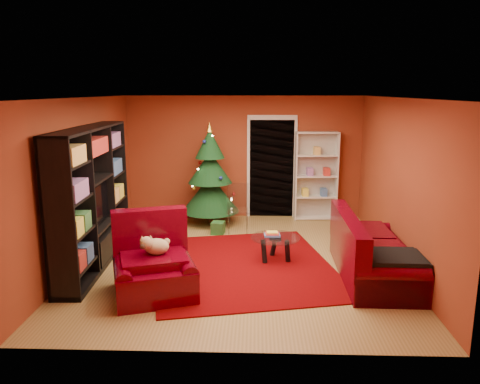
{
  "coord_description": "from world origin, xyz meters",
  "views": [
    {
      "loc": [
        0.27,
        -7.21,
        2.72
      ],
      "look_at": [
        0.0,
        0.4,
        1.05
      ],
      "focal_mm": 35.0,
      "sensor_mm": 36.0,
      "label": 1
    }
  ],
  "objects_px": {
    "white_bookshelf": "(316,176)",
    "armchair": "(154,263)",
    "acrylic_chair": "(238,211)",
    "media_unit": "(92,198)",
    "sofa": "(375,246)",
    "gift_box_green": "(218,228)",
    "christmas_tree": "(210,175)",
    "gift_box_red": "(184,212)",
    "coffee_table": "(275,249)",
    "rug": "(243,265)",
    "dog": "(157,246)"
  },
  "relations": [
    {
      "from": "white_bookshelf",
      "to": "dog",
      "type": "relative_size",
      "value": 4.79
    },
    {
      "from": "rug",
      "to": "gift_box_red",
      "type": "height_order",
      "value": "gift_box_red"
    },
    {
      "from": "white_bookshelf",
      "to": "coffee_table",
      "type": "bearing_deg",
      "value": -113.14
    },
    {
      "from": "christmas_tree",
      "to": "sofa",
      "type": "xyz_separation_m",
      "value": [
        2.69,
        -2.74,
        -0.55
      ]
    },
    {
      "from": "christmas_tree",
      "to": "coffee_table",
      "type": "distance_m",
      "value": 2.62
    },
    {
      "from": "gift_box_red",
      "to": "sofa",
      "type": "relative_size",
      "value": 0.1
    },
    {
      "from": "white_bookshelf",
      "to": "armchair",
      "type": "height_order",
      "value": "white_bookshelf"
    },
    {
      "from": "white_bookshelf",
      "to": "sofa",
      "type": "relative_size",
      "value": 0.88
    },
    {
      "from": "gift_box_red",
      "to": "white_bookshelf",
      "type": "xyz_separation_m",
      "value": [
        2.84,
        -0.02,
        0.82
      ]
    },
    {
      "from": "gift_box_red",
      "to": "armchair",
      "type": "distance_m",
      "value": 3.96
    },
    {
      "from": "gift_box_red",
      "to": "sofa",
      "type": "height_order",
      "value": "sofa"
    },
    {
      "from": "rug",
      "to": "coffee_table",
      "type": "height_order",
      "value": "coffee_table"
    },
    {
      "from": "christmas_tree",
      "to": "gift_box_green",
      "type": "distance_m",
      "value": 1.19
    },
    {
      "from": "rug",
      "to": "gift_box_red",
      "type": "xyz_separation_m",
      "value": [
        -1.38,
        2.86,
        0.1
      ]
    },
    {
      "from": "rug",
      "to": "coffee_table",
      "type": "bearing_deg",
      "value": 26.63
    },
    {
      "from": "gift_box_red",
      "to": "armchair",
      "type": "bearing_deg",
      "value": -86.96
    },
    {
      "from": "gift_box_red",
      "to": "dog",
      "type": "distance_m",
      "value": 3.92
    },
    {
      "from": "dog",
      "to": "rug",
      "type": "bearing_deg",
      "value": 23.44
    },
    {
      "from": "white_bookshelf",
      "to": "sofa",
      "type": "bearing_deg",
      "value": -84.18
    },
    {
      "from": "rug",
      "to": "white_bookshelf",
      "type": "bearing_deg",
      "value": 62.71
    },
    {
      "from": "gift_box_red",
      "to": "coffee_table",
      "type": "xyz_separation_m",
      "value": [
        1.89,
        -2.6,
        0.1
      ]
    },
    {
      "from": "gift_box_green",
      "to": "armchair",
      "type": "height_order",
      "value": "armchair"
    },
    {
      "from": "rug",
      "to": "white_bookshelf",
      "type": "relative_size",
      "value": 1.65
    },
    {
      "from": "armchair",
      "to": "sofa",
      "type": "xyz_separation_m",
      "value": [
        3.11,
        0.75,
        0.02
      ]
    },
    {
      "from": "acrylic_chair",
      "to": "media_unit",
      "type": "bearing_deg",
      "value": -142.09
    },
    {
      "from": "media_unit",
      "to": "white_bookshelf",
      "type": "distance_m",
      "value": 4.73
    },
    {
      "from": "white_bookshelf",
      "to": "media_unit",
      "type": "bearing_deg",
      "value": -146.54
    },
    {
      "from": "white_bookshelf",
      "to": "armchair",
      "type": "xyz_separation_m",
      "value": [
        -2.63,
        -3.92,
        -0.49
      ]
    },
    {
      "from": "media_unit",
      "to": "christmas_tree",
      "type": "bearing_deg",
      "value": 53.79
    },
    {
      "from": "sofa",
      "to": "acrylic_chair",
      "type": "relative_size",
      "value": 2.58
    },
    {
      "from": "dog",
      "to": "gift_box_red",
      "type": "bearing_deg",
      "value": 75.1
    },
    {
      "from": "rug",
      "to": "media_unit",
      "type": "relative_size",
      "value": 1.12
    },
    {
      "from": "rug",
      "to": "acrylic_chair",
      "type": "height_order",
      "value": "acrylic_chair"
    },
    {
      "from": "sofa",
      "to": "acrylic_chair",
      "type": "xyz_separation_m",
      "value": [
        -2.1,
        2.17,
        -0.05
      ]
    },
    {
      "from": "gift_box_green",
      "to": "acrylic_chair",
      "type": "xyz_separation_m",
      "value": [
        0.38,
        0.17,
        0.3
      ]
    },
    {
      "from": "christmas_tree",
      "to": "armchair",
      "type": "distance_m",
      "value": 3.57
    },
    {
      "from": "sofa",
      "to": "white_bookshelf",
      "type": "bearing_deg",
      "value": 9.61
    },
    {
      "from": "media_unit",
      "to": "coffee_table",
      "type": "distance_m",
      "value": 3.0
    },
    {
      "from": "sofa",
      "to": "coffee_table",
      "type": "xyz_separation_m",
      "value": [
        -1.44,
        0.59,
        -0.26
      ]
    },
    {
      "from": "armchair",
      "to": "gift_box_green",
      "type": "bearing_deg",
      "value": 58.54
    },
    {
      "from": "christmas_tree",
      "to": "white_bookshelf",
      "type": "height_order",
      "value": "christmas_tree"
    },
    {
      "from": "gift_box_green",
      "to": "dog",
      "type": "relative_size",
      "value": 0.59
    },
    {
      "from": "media_unit",
      "to": "acrylic_chair",
      "type": "distance_m",
      "value": 2.92
    },
    {
      "from": "christmas_tree",
      "to": "gift_box_red",
      "type": "relative_size",
      "value": 9.71
    },
    {
      "from": "armchair",
      "to": "sofa",
      "type": "bearing_deg",
      "value": -4.86
    },
    {
      "from": "rug",
      "to": "white_bookshelf",
      "type": "xyz_separation_m",
      "value": [
        1.46,
        2.84,
        0.92
      ]
    },
    {
      "from": "media_unit",
      "to": "acrylic_chair",
      "type": "relative_size",
      "value": 3.36
    },
    {
      "from": "acrylic_chair",
      "to": "christmas_tree",
      "type": "bearing_deg",
      "value": 134.17
    },
    {
      "from": "gift_box_green",
      "to": "coffee_table",
      "type": "xyz_separation_m",
      "value": [
        1.04,
        -1.42,
        0.09
      ]
    },
    {
      "from": "white_bookshelf",
      "to": "dog",
      "type": "height_order",
      "value": "white_bookshelf"
    }
  ]
}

